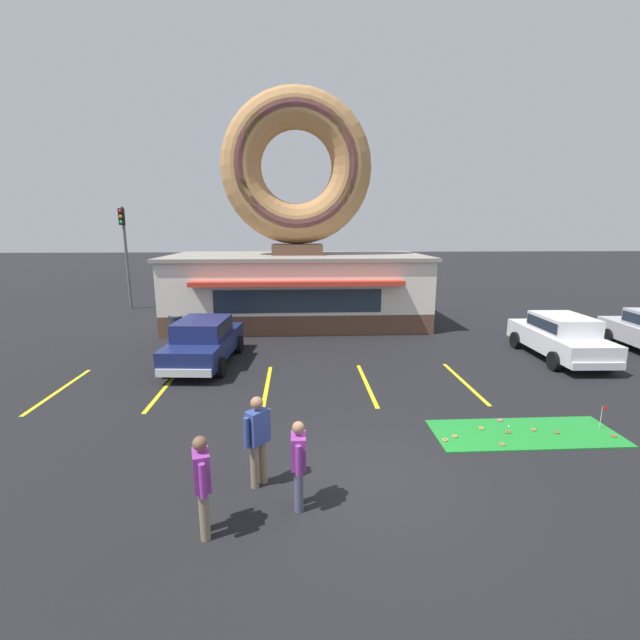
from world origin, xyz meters
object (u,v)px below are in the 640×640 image
(pedestrian_leather_jacket_man, at_px, (299,461))
(putting_flag_pin, at_px, (603,412))
(traffic_light_pole, at_px, (125,245))
(trash_bin, at_px, (176,327))
(car_white, at_px, (560,335))
(car_navy, at_px, (204,340))
(golf_ball, at_px, (509,426))
(pedestrian_blue_sweater_man, at_px, (202,482))
(pedestrian_hooded_kid, at_px, (258,437))

(pedestrian_leather_jacket_man, bearing_deg, putting_flag_pin, 19.21)
(pedestrian_leather_jacket_man, xyz_separation_m, traffic_light_pole, (-9.73, 18.74, 2.86))
(trash_bin, distance_m, traffic_light_pole, 9.06)
(car_white, xyz_separation_m, car_navy, (-12.60, 0.04, 0.00))
(car_white, height_order, car_navy, same)
(golf_ball, relative_size, car_navy, 0.01)
(car_white, height_order, pedestrian_blue_sweater_man, pedestrian_blue_sweater_man)
(pedestrian_hooded_kid, bearing_deg, golf_ball, 18.96)
(car_navy, bearing_deg, car_white, -0.19)
(pedestrian_leather_jacket_man, height_order, traffic_light_pole, traffic_light_pole)
(pedestrian_hooded_kid, height_order, traffic_light_pole, traffic_light_pole)
(putting_flag_pin, relative_size, pedestrian_hooded_kid, 0.32)
(golf_ball, distance_m, traffic_light_pole, 22.08)
(putting_flag_pin, height_order, pedestrian_leather_jacket_man, pedestrian_leather_jacket_man)
(pedestrian_hooded_kid, bearing_deg, putting_flag_pin, 12.78)
(putting_flag_pin, bearing_deg, golf_ball, 175.09)
(pedestrian_blue_sweater_man, distance_m, traffic_light_pole, 21.21)
(pedestrian_blue_sweater_man, bearing_deg, pedestrian_leather_jacket_man, 22.17)
(pedestrian_hooded_kid, relative_size, traffic_light_pole, 0.29)
(car_white, height_order, pedestrian_hooded_kid, pedestrian_hooded_kid)
(pedestrian_hooded_kid, bearing_deg, car_white, 35.62)
(pedestrian_leather_jacket_man, height_order, trash_bin, pedestrian_leather_jacket_man)
(car_navy, relative_size, traffic_light_pole, 0.81)
(car_navy, height_order, traffic_light_pole, traffic_light_pole)
(golf_ball, relative_size, pedestrian_hooded_kid, 0.02)
(golf_ball, distance_m, car_white, 6.97)
(trash_bin, xyz_separation_m, traffic_light_pole, (-4.55, 7.14, 3.21))
(car_white, relative_size, pedestrian_hooded_kid, 2.70)
(car_white, bearing_deg, pedestrian_blue_sweater_man, -141.78)
(pedestrian_blue_sweater_man, bearing_deg, golf_ball, 26.82)
(car_white, xyz_separation_m, pedestrian_blue_sweater_man, (-10.83, -8.53, 0.03))
(golf_ball, distance_m, pedestrian_blue_sweater_man, 7.20)
(car_white, bearing_deg, putting_flag_pin, -113.08)
(car_navy, distance_m, pedestrian_blue_sweater_man, 8.75)
(golf_ball, bearing_deg, putting_flag_pin, -4.91)
(car_navy, height_order, pedestrian_leather_jacket_man, car_navy)
(car_navy, bearing_deg, trash_bin, 118.63)
(car_white, bearing_deg, car_navy, 179.81)
(pedestrian_hooded_kid, bearing_deg, traffic_light_pole, 116.51)
(trash_bin, relative_size, traffic_light_pole, 0.17)
(pedestrian_blue_sweater_man, relative_size, trash_bin, 1.68)
(golf_ball, distance_m, car_navy, 9.78)
(pedestrian_blue_sweater_man, bearing_deg, putting_flag_pin, 19.72)
(car_white, distance_m, traffic_light_pole, 22.14)
(trash_bin, bearing_deg, golf_ball, -41.52)
(trash_bin, bearing_deg, pedestrian_blue_sweater_man, -72.96)
(pedestrian_blue_sweater_man, bearing_deg, trash_bin, 107.04)
(car_navy, bearing_deg, traffic_light_pole, 121.25)
(pedestrian_blue_sweater_man, height_order, pedestrian_hooded_kid, pedestrian_hooded_kid)
(golf_ball, xyz_separation_m, car_navy, (-8.15, 5.34, 0.82))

